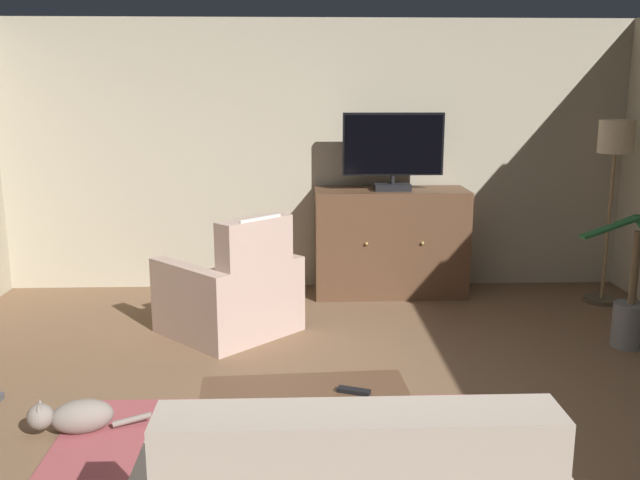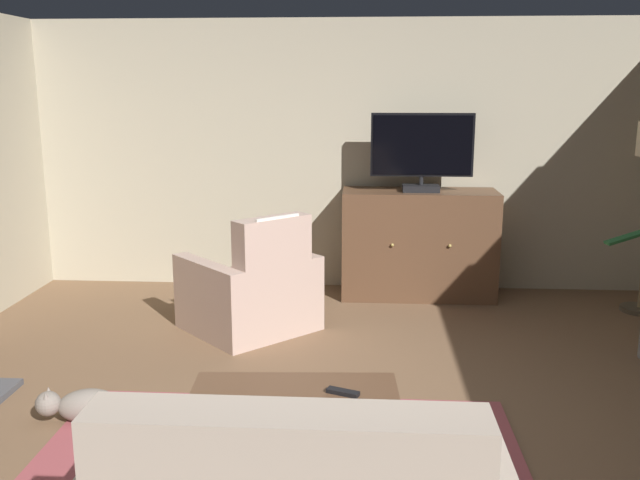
# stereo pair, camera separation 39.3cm
# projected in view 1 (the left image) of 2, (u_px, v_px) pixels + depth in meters

# --- Properties ---
(ground_plane) EXTENTS (6.57, 6.91, 0.04)m
(ground_plane) POSITION_uv_depth(u_px,v_px,m) (334.00, 447.00, 3.85)
(ground_plane) COLOR brown
(wall_back) EXTENTS (6.57, 0.10, 2.56)m
(wall_back) POSITION_uv_depth(u_px,v_px,m) (316.00, 156.00, 6.69)
(wall_back) COLOR #B2A88E
(wall_back) RESTS_ON ground_plane
(rug_central) EXTENTS (2.60, 1.80, 0.01)m
(rug_central) POSITION_uv_depth(u_px,v_px,m) (288.00, 476.00, 3.52)
(rug_central) COLOR #9E474C
(rug_central) RESTS_ON ground_plane
(tv_cabinet) EXTENTS (1.41, 0.56, 1.00)m
(tv_cabinet) POSITION_uv_depth(u_px,v_px,m) (390.00, 244.00, 6.55)
(tv_cabinet) COLOR #402A1C
(tv_cabinet) RESTS_ON ground_plane
(television) EXTENTS (0.92, 0.20, 0.70)m
(television) POSITION_uv_depth(u_px,v_px,m) (393.00, 149.00, 6.30)
(television) COLOR black
(television) RESTS_ON tv_cabinet
(coffee_table) EXTENTS (1.10, 0.56, 0.40)m
(coffee_table) POSITION_uv_depth(u_px,v_px,m) (305.00, 401.00, 3.56)
(coffee_table) COLOR brown
(coffee_table) RESTS_ON ground_plane
(tv_remote) EXTENTS (0.18, 0.11, 0.02)m
(tv_remote) POSITION_uv_depth(u_px,v_px,m) (354.00, 391.00, 3.55)
(tv_remote) COLOR black
(tv_remote) RESTS_ON coffee_table
(armchair_near_window) EXTENTS (1.23, 1.23, 0.99)m
(armchair_near_window) POSITION_uv_depth(u_px,v_px,m) (232.00, 295.00, 5.53)
(armchair_near_window) COLOR #BC9E8E
(armchair_near_window) RESTS_ON ground_plane
(potted_plant_leafy_by_curtain) EXTENTS (0.92, 0.84, 1.02)m
(potted_plant_leafy_by_curtain) POSITION_uv_depth(u_px,v_px,m) (631.00, 310.00, 5.23)
(potted_plant_leafy_by_curtain) COLOR slate
(potted_plant_leafy_by_curtain) RESTS_ON ground_plane
(cat) EXTENTS (0.68, 0.27, 0.22)m
(cat) POSITION_uv_depth(u_px,v_px,m) (75.00, 416.00, 3.94)
(cat) COLOR gray
(cat) RESTS_ON ground_plane
(floor_lamp) EXTENTS (0.31, 0.31, 1.65)m
(floor_lamp) POSITION_uv_depth(u_px,v_px,m) (614.00, 161.00, 6.10)
(floor_lamp) COLOR #4C4233
(floor_lamp) RESTS_ON ground_plane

